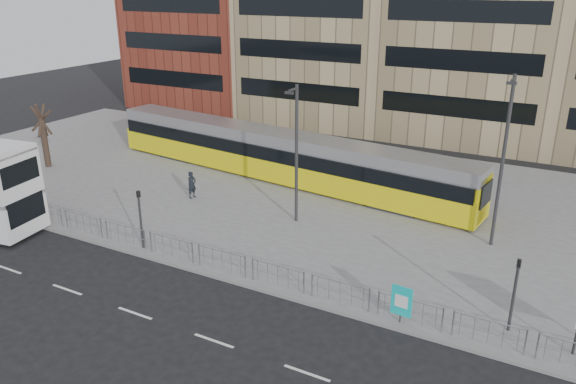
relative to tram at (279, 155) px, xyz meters
The scene contains 13 objects.
ground 14.24m from the tram, 70.11° to the right, with size 120.00×120.00×0.00m, color black.
plaza 5.27m from the tram, 14.98° to the right, with size 64.00×24.00×0.15m, color slate.
kerb 14.19m from the tram, 70.04° to the right, with size 64.00×0.25×0.17m, color gray.
pedestrian_barrier 14.51m from the tram, 61.97° to the right, with size 32.07×0.07×1.10m.
road_markings 18.32m from the tram, 71.43° to the right, with size 62.00×0.12×0.01m, color white.
tram is the anchor object (origin of this frame).
ad_panel 18.16m from the tram, 45.26° to the right, with size 0.86×0.13×1.62m.
pedestrian 6.57m from the tram, 117.00° to the right, with size 0.63×0.41×1.71m, color black.
traffic_light_west 12.69m from the tram, 93.90° to the right, with size 0.16×0.20×3.10m.
traffic_light_east 20.21m from the tram, 34.37° to the right, with size 0.19×0.22×3.10m.
lamp_post_west 7.85m from the tram, 53.30° to the right, with size 0.45×1.04×7.73m.
lamp_post_east 15.57m from the tram, 14.77° to the right, with size 0.45×1.04×8.76m.
bare_tree 17.43m from the tram, 160.36° to the right, with size 4.05×4.05×6.68m.
Camera 1 is at (13.10, -18.59, 13.01)m, focal length 35.00 mm.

